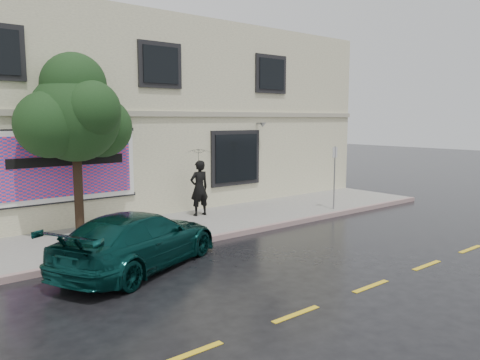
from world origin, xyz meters
TOP-DOWN VIEW (x-y plane):
  - ground at (0.00, 0.00)m, footprint 90.00×90.00m
  - sidewalk at (0.00, 3.25)m, footprint 20.00×3.50m
  - curb at (0.00, 1.50)m, footprint 20.00×0.18m
  - road_marking at (0.00, -3.50)m, footprint 19.00×0.12m
  - building at (0.00, 9.00)m, footprint 20.00×8.12m
  - billboard at (-3.20, 4.92)m, footprint 4.30×0.16m
  - car at (-3.13, 0.62)m, footprint 4.98×3.74m
  - pedestrian at (0.91, 4.08)m, footprint 0.71×0.49m
  - umbrella at (0.91, 4.08)m, footprint 1.08×1.08m
  - street_tree at (-3.18, 4.20)m, footprint 2.51×2.51m
  - fire_hydrant at (-3.39, 1.80)m, footprint 0.33×0.31m
  - sign_pole at (5.38, 1.93)m, footprint 0.28×0.05m

SIDE VIEW (x-z plane):
  - ground at x=0.00m, z-range 0.00..0.00m
  - road_marking at x=0.00m, z-range 0.00..0.01m
  - sidewalk at x=0.00m, z-range 0.00..0.15m
  - curb at x=0.00m, z-range -0.01..0.15m
  - fire_hydrant at x=-3.39m, z-range 0.14..0.95m
  - car at x=-3.13m, z-range 0.00..1.33m
  - pedestrian at x=0.91m, z-range 0.15..2.04m
  - sign_pole at x=5.38m, z-range 0.40..2.70m
  - billboard at x=-3.20m, z-range 0.95..3.15m
  - umbrella at x=0.91m, z-range 2.04..2.68m
  - street_tree at x=-3.18m, z-range 1.17..5.75m
  - building at x=0.00m, z-range 0.00..7.00m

